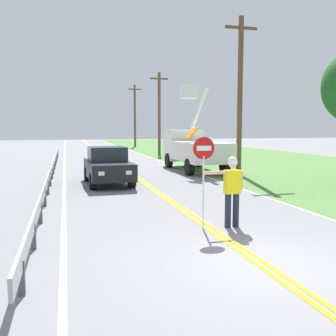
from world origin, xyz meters
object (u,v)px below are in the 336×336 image
(utility_pole_far, at_px, (135,115))
(utility_pole_mid, at_px, (159,112))
(stop_sign_paddle, at_px, (204,162))
(oncoming_sedan_nearest, at_px, (108,166))
(utility_pole_near, at_px, (240,94))
(flagger_worker, at_px, (232,187))
(utility_bucket_truck, at_px, (192,147))

(utility_pole_far, bearing_deg, utility_pole_mid, -91.34)
(stop_sign_paddle, bearing_deg, oncoming_sedan_nearest, 100.02)
(oncoming_sedan_nearest, distance_m, utility_pole_near, 8.34)
(oncoming_sedan_nearest, relative_size, utility_pole_near, 0.49)
(oncoming_sedan_nearest, bearing_deg, flagger_worker, -75.01)
(flagger_worker, distance_m, utility_pole_mid, 28.34)
(stop_sign_paddle, xyz_separation_m, utility_pole_mid, (5.68, 27.72, 2.45))
(utility_pole_near, height_order, utility_pole_far, utility_pole_far)
(flagger_worker, height_order, utility_pole_far, utility_pole_far)
(utility_pole_mid, height_order, utility_pole_far, utility_pole_far)
(flagger_worker, distance_m, utility_pole_far, 43.79)
(flagger_worker, bearing_deg, utility_bucket_truck, 75.48)
(utility_pole_near, bearing_deg, utility_pole_far, 89.65)
(utility_bucket_truck, bearing_deg, utility_pole_near, -59.51)
(oncoming_sedan_nearest, xyz_separation_m, utility_pole_mid, (7.16, 19.34, 3.32))
(flagger_worker, height_order, utility_pole_near, utility_pole_near)
(flagger_worker, height_order, utility_bucket_truck, utility_bucket_truck)
(oncoming_sedan_nearest, distance_m, utility_pole_mid, 20.89)
(stop_sign_paddle, distance_m, utility_pole_near, 12.01)
(utility_bucket_truck, bearing_deg, oncoming_sedan_nearest, -140.46)
(utility_bucket_truck, bearing_deg, stop_sign_paddle, -107.66)
(utility_pole_mid, relative_size, utility_pole_far, 0.94)
(utility_pole_mid, bearing_deg, utility_pole_near, -89.47)
(stop_sign_paddle, xyz_separation_m, utility_pole_far, (6.05, 43.33, 2.71))
(stop_sign_paddle, relative_size, utility_pole_far, 0.28)
(utility_bucket_truck, height_order, utility_pole_mid, utility_pole_mid)
(stop_sign_paddle, relative_size, utility_pole_near, 0.28)
(utility_pole_far, bearing_deg, flagger_worker, -96.94)
(flagger_worker, bearing_deg, utility_pole_mid, 79.96)
(utility_pole_near, bearing_deg, stop_sign_paddle, -119.94)
(flagger_worker, relative_size, utility_pole_mid, 0.23)
(oncoming_sedan_nearest, distance_m, utility_pole_far, 35.93)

